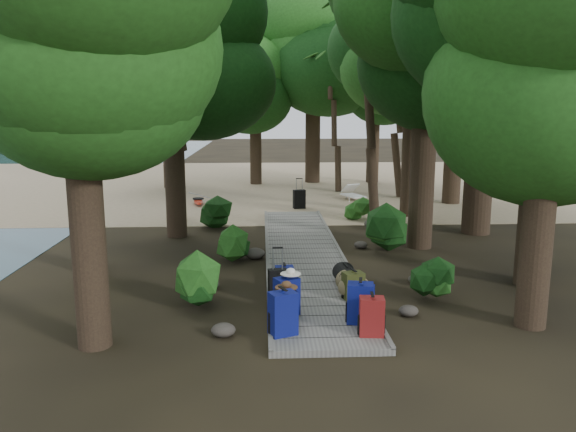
{
  "coord_description": "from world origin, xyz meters",
  "views": [
    {
      "loc": [
        -1.07,
        -13.15,
        3.83
      ],
      "look_at": [
        -0.39,
        1.57,
        1.0
      ],
      "focal_mm": 35.0,
      "sensor_mm": 36.0,
      "label": 1
    }
  ],
  "objects_px": {
    "backpack_left_d": "(284,277)",
    "backpack_right_c": "(364,297)",
    "backpack_left_c": "(287,294)",
    "duffel_right_black": "(346,276)",
    "backpack_right_b": "(360,301)",
    "backpack_right_d": "(353,284)",
    "backpack_right_a": "(372,314)",
    "duffel_right_khaki": "(352,283)",
    "lone_suitcase_on_sand": "(299,199)",
    "backpack_left_b": "(286,306)",
    "suitcase_on_boardwalk": "(278,283)",
    "kayak": "(198,200)",
    "sun_lounger": "(353,193)",
    "backpack_left_a": "(283,311)"
  },
  "relations": [
    {
      "from": "sun_lounger",
      "to": "backpack_left_a",
      "type": "bearing_deg",
      "value": -124.32
    },
    {
      "from": "duffel_right_khaki",
      "to": "suitcase_on_boardwalk",
      "type": "relative_size",
      "value": 1.07
    },
    {
      "from": "backpack_left_d",
      "to": "backpack_right_a",
      "type": "xyz_separation_m",
      "value": [
        1.35,
        -2.4,
        0.08
      ]
    },
    {
      "from": "backpack_left_b",
      "to": "backpack_right_a",
      "type": "relative_size",
      "value": 0.95
    },
    {
      "from": "backpack_left_c",
      "to": "lone_suitcase_on_sand",
      "type": "bearing_deg",
      "value": 58.07
    },
    {
      "from": "backpack_left_a",
      "to": "kayak",
      "type": "height_order",
      "value": "backpack_left_a"
    },
    {
      "from": "backpack_left_d",
      "to": "backpack_right_a",
      "type": "bearing_deg",
      "value": -64.76
    },
    {
      "from": "backpack_right_c",
      "to": "backpack_right_b",
      "type": "bearing_deg",
      "value": -84.55
    },
    {
      "from": "suitcase_on_boardwalk",
      "to": "sun_lounger",
      "type": "relative_size",
      "value": 0.3
    },
    {
      "from": "backpack_left_d",
      "to": "backpack_right_c",
      "type": "bearing_deg",
      "value": -48.33
    },
    {
      "from": "backpack_left_c",
      "to": "backpack_right_b",
      "type": "bearing_deg",
      "value": -47.32
    },
    {
      "from": "lone_suitcase_on_sand",
      "to": "sun_lounger",
      "type": "relative_size",
      "value": 0.38
    },
    {
      "from": "backpack_left_c",
      "to": "lone_suitcase_on_sand",
      "type": "height_order",
      "value": "backpack_left_c"
    },
    {
      "from": "backpack_left_a",
      "to": "backpack_right_c",
      "type": "distance_m",
      "value": 1.79
    },
    {
      "from": "backpack_left_b",
      "to": "sun_lounger",
      "type": "distance_m",
      "value": 14.53
    },
    {
      "from": "backpack_right_c",
      "to": "sun_lounger",
      "type": "height_order",
      "value": "backpack_right_c"
    },
    {
      "from": "backpack_left_b",
      "to": "kayak",
      "type": "height_order",
      "value": "backpack_left_b"
    },
    {
      "from": "backpack_left_d",
      "to": "sun_lounger",
      "type": "relative_size",
      "value": 0.3
    },
    {
      "from": "backpack_left_c",
      "to": "backpack_right_b",
      "type": "height_order",
      "value": "backpack_right_b"
    },
    {
      "from": "backpack_left_d",
      "to": "kayak",
      "type": "height_order",
      "value": "backpack_left_d"
    },
    {
      "from": "backpack_right_d",
      "to": "backpack_right_a",
      "type": "bearing_deg",
      "value": -105.37
    },
    {
      "from": "backpack_right_c",
      "to": "backpack_right_d",
      "type": "distance_m",
      "value": 0.79
    },
    {
      "from": "backpack_right_a",
      "to": "backpack_right_c",
      "type": "distance_m",
      "value": 1.03
    },
    {
      "from": "kayak",
      "to": "sun_lounger",
      "type": "relative_size",
      "value": 1.73
    },
    {
      "from": "duffel_right_khaki",
      "to": "backpack_right_c",
      "type": "bearing_deg",
      "value": -113.53
    },
    {
      "from": "backpack_left_b",
      "to": "suitcase_on_boardwalk",
      "type": "xyz_separation_m",
      "value": [
        -0.1,
        1.47,
        -0.05
      ]
    },
    {
      "from": "backpack_right_a",
      "to": "suitcase_on_boardwalk",
      "type": "xyz_separation_m",
      "value": [
        -1.5,
        1.99,
        -0.07
      ]
    },
    {
      "from": "backpack_left_c",
      "to": "backpack_right_d",
      "type": "relative_size",
      "value": 1.29
    },
    {
      "from": "backpack_right_b",
      "to": "backpack_right_d",
      "type": "xyz_separation_m",
      "value": [
        0.08,
        1.27,
        -0.1
      ]
    },
    {
      "from": "backpack_left_a",
      "to": "kayak",
      "type": "relative_size",
      "value": 0.25
    },
    {
      "from": "backpack_left_b",
      "to": "backpack_right_a",
      "type": "xyz_separation_m",
      "value": [
        1.4,
        -0.53,
        0.02
      ]
    },
    {
      "from": "backpack_right_c",
      "to": "backpack_left_b",
      "type": "bearing_deg",
      "value": -137.6
    },
    {
      "from": "backpack_right_a",
      "to": "duffel_right_black",
      "type": "bearing_deg",
      "value": 96.84
    },
    {
      "from": "suitcase_on_boardwalk",
      "to": "lone_suitcase_on_sand",
      "type": "relative_size",
      "value": 0.8
    },
    {
      "from": "backpack_left_c",
      "to": "duffel_right_black",
      "type": "xyz_separation_m",
      "value": [
        1.33,
        1.68,
        -0.17
      ]
    },
    {
      "from": "backpack_right_d",
      "to": "kayak",
      "type": "relative_size",
      "value": 0.18
    },
    {
      "from": "backpack_left_b",
      "to": "backpack_right_b",
      "type": "relative_size",
      "value": 0.85
    },
    {
      "from": "backpack_right_a",
      "to": "duffel_right_khaki",
      "type": "height_order",
      "value": "backpack_right_a"
    },
    {
      "from": "backpack_right_c",
      "to": "backpack_right_d",
      "type": "relative_size",
      "value": 0.99
    },
    {
      "from": "backpack_left_c",
      "to": "suitcase_on_boardwalk",
      "type": "bearing_deg",
      "value": 70.85
    },
    {
      "from": "duffel_right_khaki",
      "to": "sun_lounger",
      "type": "xyz_separation_m",
      "value": [
        2.03,
        12.47,
        0.0
      ]
    },
    {
      "from": "backpack_left_c",
      "to": "duffel_right_khaki",
      "type": "bearing_deg",
      "value": 12.67
    },
    {
      "from": "duffel_right_khaki",
      "to": "lone_suitcase_on_sand",
      "type": "bearing_deg",
      "value": 66.73
    },
    {
      "from": "backpack_left_c",
      "to": "duffel_right_black",
      "type": "height_order",
      "value": "backpack_left_c"
    },
    {
      "from": "suitcase_on_boardwalk",
      "to": "lone_suitcase_on_sand",
      "type": "bearing_deg",
      "value": 72.51
    },
    {
      "from": "backpack_left_b",
      "to": "lone_suitcase_on_sand",
      "type": "xyz_separation_m",
      "value": [
        1.04,
        12.17,
        -0.08
      ]
    },
    {
      "from": "backpack_right_d",
      "to": "sun_lounger",
      "type": "relative_size",
      "value": 0.32
    },
    {
      "from": "backpack_left_d",
      "to": "suitcase_on_boardwalk",
      "type": "height_order",
      "value": "suitcase_on_boardwalk"
    },
    {
      "from": "backpack_left_d",
      "to": "backpack_right_d",
      "type": "height_order",
      "value": "backpack_right_d"
    },
    {
      "from": "backpack_right_b",
      "to": "backpack_right_d",
      "type": "height_order",
      "value": "backpack_right_b"
    }
  ]
}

